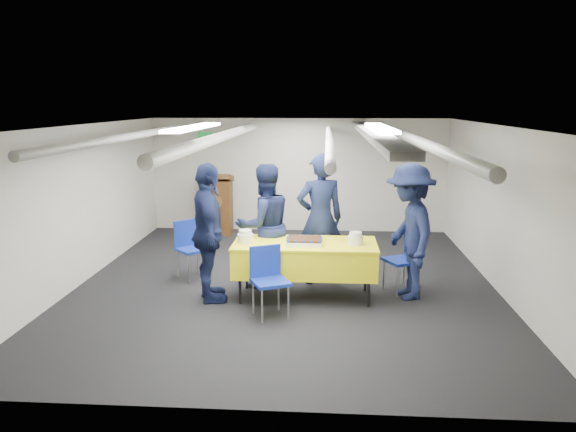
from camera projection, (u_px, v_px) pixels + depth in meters
The scene contains 14 objects.
ground at pixel (286, 283), 8.28m from camera, with size 7.00×7.00×0.00m, color black.
room_shell at pixel (294, 158), 8.31m from camera, with size 6.00×7.00×2.30m.
serving_table at pixel (305, 258), 7.56m from camera, with size 1.92×0.87×0.77m.
sheet_cake at pixel (304, 241), 7.44m from camera, with size 0.48×0.37×0.09m.
plate_stack_left at pixel (245, 237), 7.51m from camera, with size 0.21×0.21×0.17m.
plate_stack_right at pixel (356, 239), 7.41m from camera, with size 0.20×0.20×0.17m.
podium at pixel (218, 204), 11.24m from camera, with size 0.62×0.53×1.25m.
chair_near at pixel (268, 274), 6.95m from camera, with size 0.56×0.56×0.87m.
chair_right at pixel (407, 254), 7.84m from camera, with size 0.56×0.56×0.87m.
chair_left at pixel (190, 243), 8.46m from camera, with size 0.59×0.59×0.87m.
sailor_a at pixel (320, 219), 8.13m from camera, with size 0.70×0.46×1.91m, color black.
sailor_b at pixel (264, 226), 8.00m from camera, with size 0.86×0.67×1.77m, color black.
sailor_c at pixel (208, 233), 7.37m from camera, with size 1.09×0.45×1.85m, color black.
sailor_d at pixel (409, 232), 7.51m from camera, with size 1.19×0.68×1.83m, color black.
Camera 1 is at (0.56, -7.89, 2.62)m, focal length 35.00 mm.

